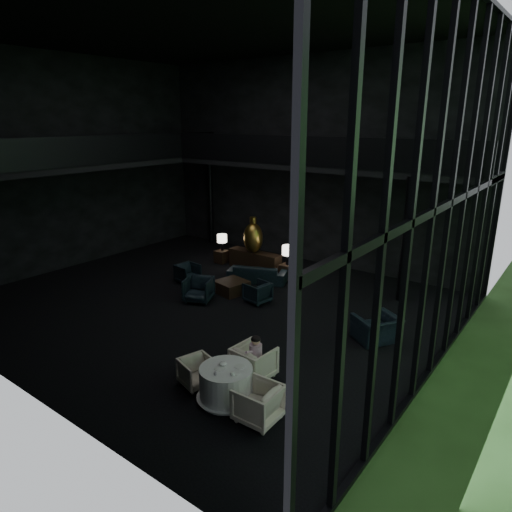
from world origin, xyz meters
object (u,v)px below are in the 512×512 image
Objects in this scene: console at (255,260)px; dining_chair_east at (258,400)px; side_table_right at (287,271)px; sofa at (257,270)px; table_lamp_left at (222,239)px; dining_chair_west at (197,372)px; lounge_armchair_south at (198,287)px; bronze_urn at (253,238)px; table_lamp_right at (288,251)px; coffee_table at (232,287)px; dining_table at (226,386)px; child at (256,349)px; side_table_left at (222,257)px; lounge_armchair_west at (188,273)px; window_armchair at (377,324)px; lounge_armchair_east at (257,292)px; dining_chair_north at (254,359)px.

console is 2.50× the size of dining_chair_east.
side_table_right is 1.16m from sofa.
table_lamp_left reaches higher than dining_chair_west.
bronze_urn is at bearing 75.49° from lounge_armchair_south.
dining_chair_west is (2.28, -7.12, 0.05)m from side_table_right.
table_lamp_right is 1.32m from sofa.
side_table_right is 0.56× the size of coffee_table.
side_table_right is (1.60, -0.15, -0.09)m from console.
side_table_right is at bearing 34.96° from dining_chair_west.
sofa reaches higher than dining_table.
coffee_table is 5.44m from child.
table_lamp_right is at bearing 0.43° from side_table_left.
table_lamp_left is at bearing 179.08° from side_table_right.
table_lamp_right is at bearing -146.36° from sofa.
lounge_armchair_west is (-2.63, -2.53, -0.68)m from table_lamp_right.
child reaches higher than window_armchair.
console is at bearing -14.66° from lounge_armchair_west.
lounge_armchair_east reaches higher than dining_chair_west.
side_table_left is 2.57m from lounge_armchair_west.
table_lamp_left is at bearing -42.71° from sofa.
dining_chair_north reaches higher than dining_chair_east.
lounge_armchair_west is 0.66× the size of window_armchair.
table_lamp_left is at bearing 90.00° from side_table_left.
sofa is 1.95m from lounge_armchair_east.
table_lamp_right is 0.57× the size of dining_table.
console is 3.50× the size of dining_chair_west.
dining_chair_north is at bearing -44.45° from table_lamp_left.
bronze_urn reaches higher than dining_chair_east.
child is at bearing 45.48° from lounge_armchair_east.
coffee_table is (-1.19, 0.14, -0.14)m from lounge_armchair_east.
lounge_armchair_south is at bearing -31.34° from child.
bronze_urn is 1.99× the size of lounge_armchair_east.
sofa reaches higher than dining_chair_west.
dining_table reaches higher than lounge_armchair_west.
dining_table is (3.83, -6.23, -0.09)m from sofa.
dining_chair_north reaches higher than coffee_table.
bronze_urn is at bearing -67.57° from sofa.
table_lamp_left is 2.69m from lounge_armchair_west.
side_table_left is 8.28m from window_armchair.
child is at bearing -44.25° from table_lamp_left.
sofa is 3.37× the size of dining_chair_west.
dining_chair_west is (5.48, -7.17, -0.67)m from table_lamp_left.
lounge_armchair_south is at bearing -127.23° from dining_chair_east.
table_lamp_right is 3.71m from lounge_armchair_west.
side_table_left is 3.44m from coffee_table.
dining_chair_east is (-0.52, -4.54, -0.03)m from window_armchair.
dining_chair_west is at bearing 94.11° from sofa.
sofa reaches higher than lounge_armchair_west.
dining_table reaches higher than coffee_table.
window_armchair is at bearing -113.05° from child.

